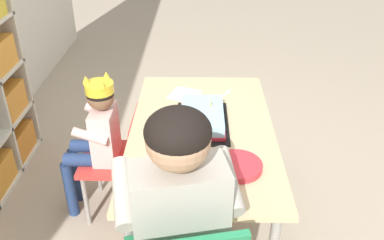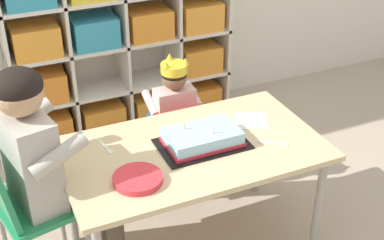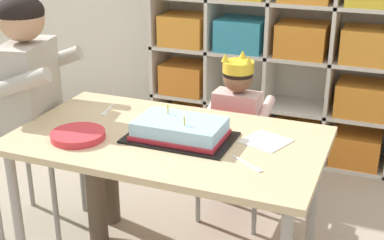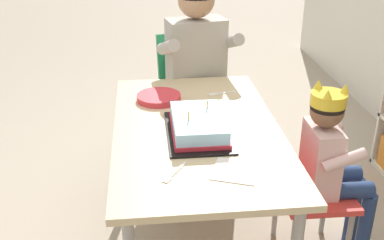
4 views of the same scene
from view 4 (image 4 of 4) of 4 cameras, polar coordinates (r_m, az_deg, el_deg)
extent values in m
cube|color=#D1B789|center=(1.96, 0.57, -1.24)|extent=(1.17, 0.68, 0.03)
cylinder|color=#9E9993|center=(2.55, -7.03, -2.30)|extent=(0.04, 0.04, 0.57)
cylinder|color=#9E9993|center=(2.60, 5.31, -1.70)|extent=(0.04, 0.04, 0.57)
cube|color=red|center=(2.09, 14.39, -8.25)|extent=(0.34, 0.30, 0.03)
cube|color=red|center=(1.98, 11.09, -5.23)|extent=(0.31, 0.06, 0.25)
cylinder|color=gray|center=(2.33, 15.59, -9.67)|extent=(0.02, 0.02, 0.32)
cylinder|color=gray|center=(2.26, 9.99, -10.20)|extent=(0.02, 0.02, 0.32)
cube|color=beige|center=(2.02, 15.13, -4.56)|extent=(0.21, 0.11, 0.29)
sphere|color=brown|center=(1.92, 15.85, 1.06)|extent=(0.13, 0.13, 0.13)
ellipsoid|color=black|center=(1.91, 15.92, 1.61)|extent=(0.14, 0.14, 0.10)
cylinder|color=yellow|center=(1.90, 16.03, 2.43)|extent=(0.14, 0.14, 0.05)
cone|color=yellow|center=(1.91, 17.84, 3.65)|extent=(0.04, 0.04, 0.04)
cone|color=yellow|center=(1.83, 15.95, 2.99)|extent=(0.04, 0.04, 0.04)
cone|color=yellow|center=(1.92, 14.89, 4.19)|extent=(0.04, 0.04, 0.04)
cylinder|color=navy|center=(2.07, 18.10, -8.04)|extent=(0.07, 0.21, 0.07)
cylinder|color=navy|center=(2.16, 16.87, -6.24)|extent=(0.07, 0.21, 0.07)
cylinder|color=navy|center=(2.22, 19.96, -12.09)|extent=(0.06, 0.06, 0.34)
cylinder|color=navy|center=(2.31, 18.71, -10.25)|extent=(0.06, 0.06, 0.34)
cylinder|color=beige|center=(1.90, 17.76, -4.63)|extent=(0.05, 0.17, 0.10)
cylinder|color=beige|center=(2.11, 15.30, -1.28)|extent=(0.05, 0.17, 0.10)
cube|color=#238451|center=(2.64, 0.47, 2.92)|extent=(0.40, 0.44, 0.03)
cube|color=#238451|center=(2.72, -0.57, 7.31)|extent=(0.14, 0.35, 0.30)
cylinder|color=gray|center=(2.58, -1.91, -3.41)|extent=(0.02, 0.02, 0.44)
cylinder|color=gray|center=(2.67, 4.59, -2.40)|extent=(0.02, 0.02, 0.44)
cylinder|color=gray|center=(2.82, -3.47, -0.84)|extent=(0.02, 0.02, 0.44)
cylinder|color=gray|center=(2.90, 2.54, 0.00)|extent=(0.02, 0.02, 0.44)
cube|color=#B2ADA3|center=(2.56, 0.48, 7.41)|extent=(0.22, 0.33, 0.42)
cylinder|color=brown|center=(2.47, -0.42, 2.22)|extent=(0.31, 0.16, 0.10)
cylinder|color=brown|center=(2.52, 3.49, 2.70)|extent=(0.31, 0.16, 0.10)
cylinder|color=brown|center=(2.46, 0.66, -4.70)|extent=(0.08, 0.08, 0.46)
cylinder|color=brown|center=(2.51, 4.56, -4.06)|extent=(0.08, 0.08, 0.46)
cylinder|color=#B2ADA3|center=(2.44, -2.90, 8.68)|extent=(0.26, 0.11, 0.14)
cylinder|color=#B2ADA3|center=(2.54, 4.61, 9.34)|extent=(0.26, 0.11, 0.14)
cube|color=black|center=(1.91, 0.62, -1.45)|extent=(0.40, 0.25, 0.01)
cube|color=#9ED1EF|center=(1.89, 0.63, -0.45)|extent=(0.32, 0.20, 0.07)
cube|color=red|center=(1.90, 0.62, -1.13)|extent=(0.34, 0.21, 0.02)
cylinder|color=#EFCC4C|center=(1.94, 1.84, 1.87)|extent=(0.01, 0.01, 0.04)
cylinder|color=#EFCC4C|center=(1.83, -0.40, 0.47)|extent=(0.01, 0.01, 0.04)
cylinder|color=#DB333D|center=(2.22, -3.99, 2.71)|extent=(0.20, 0.20, 0.03)
cube|color=white|center=(1.66, 5.22, -6.09)|extent=(0.20, 0.20, 0.00)
cube|color=white|center=(1.66, -1.71, -5.96)|extent=(0.10, 0.07, 0.00)
cube|color=white|center=(1.60, -2.99, -7.17)|extent=(0.04, 0.04, 0.00)
cube|color=white|center=(2.30, 4.10, 3.29)|extent=(0.03, 0.10, 0.00)
cube|color=white|center=(2.28, 2.43, 3.10)|extent=(0.03, 0.04, 0.00)
camera|label=1|loc=(3.42, -2.66, 28.09)|focal=38.88mm
camera|label=2|loc=(3.06, -44.00, 27.70)|focal=50.22mm
camera|label=3|loc=(1.77, -64.31, 9.59)|focal=49.88mm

